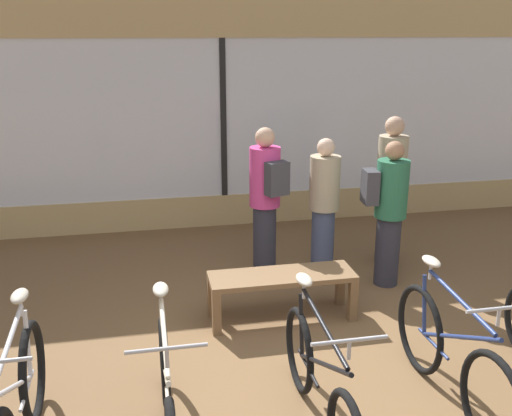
# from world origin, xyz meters

# --- Properties ---
(ground_plane) EXTENTS (24.00, 24.00, 0.00)m
(ground_plane) POSITION_xyz_m (0.00, 0.00, 0.00)
(ground_plane) COLOR brown
(shop_back_wall) EXTENTS (12.00, 0.08, 3.20)m
(shop_back_wall) POSITION_xyz_m (0.00, 4.13, 1.64)
(shop_back_wall) COLOR tan
(shop_back_wall) RESTS_ON ground_plane
(bicycle_far_left) EXTENTS (0.46, 1.75, 1.05)m
(bicycle_far_left) POSITION_xyz_m (-1.97, -0.34, 0.39)
(bicycle_far_left) COLOR black
(bicycle_far_left) RESTS_ON ground_plane
(bicycle_left) EXTENTS (0.46, 1.66, 1.01)m
(bicycle_left) POSITION_xyz_m (-1.04, -0.34, 0.37)
(bicycle_left) COLOR black
(bicycle_left) RESTS_ON ground_plane
(bicycle_center) EXTENTS (0.46, 1.74, 1.01)m
(bicycle_center) POSITION_xyz_m (-0.01, -0.42, 0.37)
(bicycle_center) COLOR black
(bicycle_center) RESTS_ON ground_plane
(bicycle_right) EXTENTS (0.46, 1.74, 1.05)m
(bicycle_right) POSITION_xyz_m (1.03, -0.33, 0.40)
(bicycle_right) COLOR black
(bicycle_right) RESTS_ON ground_plane
(display_bench) EXTENTS (1.40, 0.44, 0.47)m
(display_bench) POSITION_xyz_m (0.13, 1.23, 0.38)
(display_bench) COLOR brown
(display_bench) RESTS_ON ground_plane
(customer_near_rack) EXTENTS (0.44, 0.55, 1.70)m
(customer_near_rack) POSITION_xyz_m (0.19, 2.26, 0.92)
(customer_near_rack) COLOR #2D2D38
(customer_near_rack) RESTS_ON ground_plane
(customer_by_window) EXTENTS (0.43, 0.43, 1.57)m
(customer_by_window) POSITION_xyz_m (0.86, 2.23, 0.82)
(customer_by_window) COLOR #424C6B
(customer_by_window) RESTS_ON ground_plane
(customer_mid_floor) EXTENTS (0.45, 0.45, 1.76)m
(customer_mid_floor) POSITION_xyz_m (1.72, 2.38, 0.93)
(customer_mid_floor) COLOR #2D2D38
(customer_mid_floor) RESTS_ON ground_plane
(customer_near_bench) EXTENTS (0.51, 0.37, 1.60)m
(customer_near_bench) POSITION_xyz_m (1.44, 1.78, 0.86)
(customer_near_bench) COLOR #2D2D38
(customer_near_bench) RESTS_ON ground_plane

